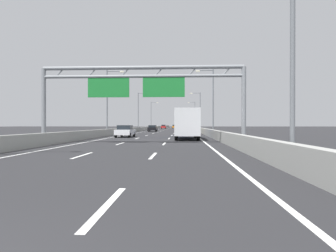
{
  "coord_description": "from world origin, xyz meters",
  "views": [
    {
      "loc": [
        3.26,
        -2.08,
        1.58
      ],
      "look_at": [
        0.31,
        58.63,
        1.25
      ],
      "focal_mm": 31.17,
      "sensor_mm": 36.0,
      "label": 1
    }
  ],
  "objects_px": {
    "box_truck": "(187,123)",
    "orange_car": "(175,127)",
    "sign_gantry": "(141,85)",
    "red_car": "(164,127)",
    "streetlamp_right_distant": "(194,114)",
    "streetlamp_right_near": "(287,30)",
    "streetlamp_left_distant": "(152,114)",
    "streetlamp_right_mid": "(211,98)",
    "streetlamp_right_far": "(199,109)",
    "blue_car": "(184,130)",
    "yellow_car": "(186,130)",
    "black_car": "(153,128)",
    "streetlamp_left_far": "(139,109)",
    "streetlamp_left_mid": "(109,98)",
    "white_car": "(125,131)"
  },
  "relations": [
    {
      "from": "streetlamp_left_distant",
      "to": "streetlamp_right_distant",
      "type": "height_order",
      "value": "same"
    },
    {
      "from": "streetlamp_right_far",
      "to": "streetlamp_left_distant",
      "type": "distance_m",
      "value": 33.59
    },
    {
      "from": "streetlamp_right_near",
      "to": "blue_car",
      "type": "relative_size",
      "value": 2.15
    },
    {
      "from": "streetlamp_right_far",
      "to": "orange_car",
      "type": "height_order",
      "value": "streetlamp_right_far"
    },
    {
      "from": "sign_gantry",
      "to": "streetlamp_left_far",
      "type": "height_order",
      "value": "streetlamp_left_far"
    },
    {
      "from": "streetlamp_left_far",
      "to": "streetlamp_right_distant",
      "type": "height_order",
      "value": "same"
    },
    {
      "from": "white_car",
      "to": "yellow_car",
      "type": "distance_m",
      "value": 14.07
    },
    {
      "from": "streetlamp_left_distant",
      "to": "box_truck",
      "type": "bearing_deg",
      "value": -81.0
    },
    {
      "from": "blue_car",
      "to": "white_car",
      "type": "xyz_separation_m",
      "value": [
        -7.29,
        -4.96,
        0.02
      ]
    },
    {
      "from": "streetlamp_right_near",
      "to": "streetlamp_right_far",
      "type": "height_order",
      "value": "same"
    },
    {
      "from": "streetlamp_right_mid",
      "to": "black_car",
      "type": "bearing_deg",
      "value": 115.2
    },
    {
      "from": "streetlamp_left_distant",
      "to": "sign_gantry",
      "type": "bearing_deg",
      "value": -84.66
    },
    {
      "from": "streetlamp_left_mid",
      "to": "white_car",
      "type": "bearing_deg",
      "value": -58.91
    },
    {
      "from": "streetlamp_right_distant",
      "to": "orange_car",
      "type": "distance_m",
      "value": 16.23
    },
    {
      "from": "streetlamp_right_mid",
      "to": "box_truck",
      "type": "height_order",
      "value": "streetlamp_right_mid"
    },
    {
      "from": "black_car",
      "to": "red_car",
      "type": "distance_m",
      "value": 45.18
    },
    {
      "from": "black_car",
      "to": "box_truck",
      "type": "bearing_deg",
      "value": -78.08
    },
    {
      "from": "streetlamp_right_mid",
      "to": "box_truck",
      "type": "relative_size",
      "value": 1.07
    },
    {
      "from": "blue_car",
      "to": "yellow_car",
      "type": "xyz_separation_m",
      "value": [
        0.39,
        6.82,
        -0.01
      ]
    },
    {
      "from": "streetlamp_left_distant",
      "to": "black_car",
      "type": "bearing_deg",
      "value": -83.7
    },
    {
      "from": "streetlamp_right_far",
      "to": "yellow_car",
      "type": "xyz_separation_m",
      "value": [
        -3.62,
        -24.33,
        -4.68
      ]
    },
    {
      "from": "streetlamp_right_mid",
      "to": "streetlamp_left_far",
      "type": "bearing_deg",
      "value": 116.4
    },
    {
      "from": "orange_car",
      "to": "red_car",
      "type": "distance_m",
      "value": 7.02
    },
    {
      "from": "white_car",
      "to": "red_car",
      "type": "xyz_separation_m",
      "value": [
        0.05,
        74.21,
        -0.01
      ]
    },
    {
      "from": "streetlamp_right_near",
      "to": "streetlamp_right_far",
      "type": "relative_size",
      "value": 1.0
    },
    {
      "from": "streetlamp_right_mid",
      "to": "streetlamp_right_far",
      "type": "distance_m",
      "value": 30.08
    },
    {
      "from": "streetlamp_right_distant",
      "to": "yellow_car",
      "type": "relative_size",
      "value": 2.17
    },
    {
      "from": "box_truck",
      "to": "black_car",
      "type": "bearing_deg",
      "value": 101.92
    },
    {
      "from": "streetlamp_right_distant",
      "to": "streetlamp_left_mid",
      "type": "bearing_deg",
      "value": -103.94
    },
    {
      "from": "sign_gantry",
      "to": "red_car",
      "type": "relative_size",
      "value": 4.06
    },
    {
      "from": "sign_gantry",
      "to": "blue_car",
      "type": "xyz_separation_m",
      "value": [
        3.57,
        17.43,
        -4.09
      ]
    },
    {
      "from": "streetlamp_right_near",
      "to": "streetlamp_right_far",
      "type": "bearing_deg",
      "value": 90.0
    },
    {
      "from": "sign_gantry",
      "to": "streetlamp_left_far",
      "type": "relative_size",
      "value": 1.76
    },
    {
      "from": "sign_gantry",
      "to": "red_car",
      "type": "bearing_deg",
      "value": 92.43
    },
    {
      "from": "streetlamp_left_mid",
      "to": "blue_car",
      "type": "relative_size",
      "value": 2.15
    },
    {
      "from": "orange_car",
      "to": "streetlamp_left_distant",
      "type": "bearing_deg",
      "value": -119.22
    },
    {
      "from": "sign_gantry",
      "to": "streetlamp_right_near",
      "type": "relative_size",
      "value": 1.76
    },
    {
      "from": "blue_car",
      "to": "streetlamp_right_mid",
      "type": "bearing_deg",
      "value": 14.83
    },
    {
      "from": "streetlamp_right_near",
      "to": "streetlamp_left_distant",
      "type": "distance_m",
      "value": 91.48
    },
    {
      "from": "streetlamp_right_mid",
      "to": "orange_car",
      "type": "height_order",
      "value": "streetlamp_right_mid"
    },
    {
      "from": "streetlamp_right_far",
      "to": "blue_car",
      "type": "distance_m",
      "value": 31.75
    },
    {
      "from": "blue_car",
      "to": "red_car",
      "type": "bearing_deg",
      "value": 95.97
    },
    {
      "from": "streetlamp_left_distant",
      "to": "blue_car",
      "type": "height_order",
      "value": "streetlamp_left_distant"
    },
    {
      "from": "sign_gantry",
      "to": "white_car",
      "type": "height_order",
      "value": "sign_gantry"
    },
    {
      "from": "streetlamp_right_mid",
      "to": "white_car",
      "type": "distance_m",
      "value": 13.62
    },
    {
      "from": "orange_car",
      "to": "box_truck",
      "type": "distance_m",
      "value": 84.72
    },
    {
      "from": "box_truck",
      "to": "orange_car",
      "type": "bearing_deg",
      "value": 92.38
    },
    {
      "from": "streetlamp_right_mid",
      "to": "red_car",
      "type": "height_order",
      "value": "streetlamp_right_mid"
    },
    {
      "from": "streetlamp_right_mid",
      "to": "orange_car",
      "type": "bearing_deg",
      "value": 95.58
    },
    {
      "from": "streetlamp_left_distant",
      "to": "black_car",
      "type": "xyz_separation_m",
      "value": [
        4.1,
        -37.16,
        -4.66
      ]
    }
  ]
}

